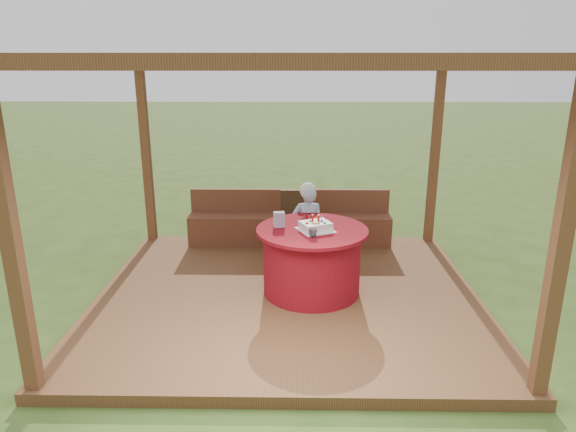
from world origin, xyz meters
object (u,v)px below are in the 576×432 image
(chair, at_px, (296,219))
(elderly_woman, at_px, (308,225))
(table, at_px, (312,260))
(bench, at_px, (290,226))
(drinking_glass, at_px, (313,233))
(gift_bag, at_px, (279,219))
(birthday_cake, at_px, (316,226))

(chair, distance_m, elderly_woman, 0.60)
(table, xyz_separation_m, chair, (-0.18, 1.30, 0.10))
(elderly_woman, bearing_deg, table, -87.18)
(bench, xyz_separation_m, drinking_glass, (0.28, -1.98, 0.57))
(bench, bearing_deg, table, -80.48)
(bench, height_order, gift_bag, gift_bag)
(bench, bearing_deg, birthday_cake, -79.56)
(bench, xyz_separation_m, chair, (0.10, -0.39, 0.24))
(bench, bearing_deg, chair, -75.22)
(gift_bag, bearing_deg, table, -21.95)
(bench, xyz_separation_m, gift_bag, (-0.10, -1.62, 0.62))
(bench, relative_size, gift_bag, 16.78)
(chair, distance_m, gift_bag, 1.31)
(birthday_cake, bearing_deg, drinking_glass, -99.05)
(gift_bag, height_order, drinking_glass, gift_bag)
(elderly_woman, height_order, gift_bag, elderly_woman)
(bench, xyz_separation_m, birthday_cake, (0.32, -1.74, 0.58))
(chair, bearing_deg, birthday_cake, -80.82)
(table, relative_size, gift_bag, 7.27)
(drinking_glass, bearing_deg, chair, 96.52)
(gift_bag, relative_size, drinking_glass, 1.88)
(elderly_woman, xyz_separation_m, birthday_cake, (0.07, -0.78, 0.25))
(bench, distance_m, birthday_cake, 1.86)
(gift_bag, bearing_deg, chair, 69.11)
(bench, distance_m, chair, 0.46)
(birthday_cake, xyz_separation_m, drinking_glass, (-0.04, -0.23, -0.01))
(drinking_glass, bearing_deg, gift_bag, 137.18)
(bench, height_order, chair, chair)
(bench, distance_m, gift_bag, 1.74)
(chair, bearing_deg, bench, 104.78)
(birthday_cake, distance_m, drinking_glass, 0.24)
(table, distance_m, chair, 1.32)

